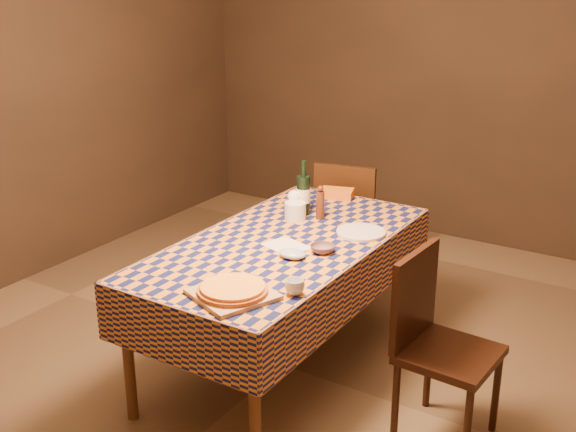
# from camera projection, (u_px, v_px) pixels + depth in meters

# --- Properties ---
(room) EXTENTS (5.00, 5.10, 2.70)m
(room) POSITION_uv_depth(u_px,v_px,m) (283.00, 136.00, 3.70)
(room) COLOR brown
(room) RESTS_ON ground
(dining_table) EXTENTS (0.94, 1.84, 0.77)m
(dining_table) POSITION_uv_depth(u_px,v_px,m) (283.00, 254.00, 3.92)
(dining_table) COLOR brown
(dining_table) RESTS_ON ground
(cutting_board) EXTENTS (0.43, 0.43, 0.02)m
(cutting_board) POSITION_uv_depth(u_px,v_px,m) (233.00, 294.00, 3.25)
(cutting_board) COLOR tan
(cutting_board) RESTS_ON dining_table
(pizza) EXTENTS (0.38, 0.38, 0.03)m
(pizza) POSITION_uv_depth(u_px,v_px,m) (233.00, 289.00, 3.24)
(pizza) COLOR #A14D1A
(pizza) RESTS_ON cutting_board
(pepper_mill) EXTENTS (0.06, 0.06, 0.20)m
(pepper_mill) POSITION_uv_depth(u_px,v_px,m) (320.00, 203.00, 4.20)
(pepper_mill) COLOR #471F10
(pepper_mill) RESTS_ON dining_table
(bowl) EXTENTS (0.15, 0.15, 0.04)m
(bowl) POSITION_uv_depth(u_px,v_px,m) (322.00, 249.00, 3.74)
(bowl) COLOR #654A55
(bowl) RESTS_ON dining_table
(wine_glass) EXTENTS (0.08, 0.08, 0.15)m
(wine_glass) POSITION_uv_depth(u_px,v_px,m) (294.00, 198.00, 4.26)
(wine_glass) COLOR white
(wine_glass) RESTS_ON dining_table
(wine_bottle) EXTENTS (0.10, 0.10, 0.33)m
(wine_bottle) POSITION_uv_depth(u_px,v_px,m) (303.00, 194.00, 4.27)
(wine_bottle) COLOR black
(wine_bottle) RESTS_ON dining_table
(deli_tub) EXTENTS (0.13, 0.13, 0.10)m
(deli_tub) POSITION_uv_depth(u_px,v_px,m) (295.00, 211.00, 4.20)
(deli_tub) COLOR silver
(deli_tub) RESTS_ON dining_table
(takeout_container) EXTENTS (0.24, 0.20, 0.05)m
(takeout_container) POSITION_uv_depth(u_px,v_px,m) (337.00, 193.00, 4.61)
(takeout_container) COLOR #CB6B1A
(takeout_container) RESTS_ON dining_table
(white_plate) EXTENTS (0.35, 0.35, 0.02)m
(white_plate) POSITION_uv_depth(u_px,v_px,m) (361.00, 232.00, 4.00)
(white_plate) COLOR silver
(white_plate) RESTS_ON dining_table
(tumbler) EXTENTS (0.12, 0.12, 0.07)m
(tumbler) POSITION_uv_depth(u_px,v_px,m) (295.00, 287.00, 3.27)
(tumbler) COLOR white
(tumbler) RESTS_ON dining_table
(flour_patch) EXTENTS (0.27, 0.24, 0.00)m
(flour_patch) POSITION_uv_depth(u_px,v_px,m) (287.00, 246.00, 3.82)
(flour_patch) COLOR silver
(flour_patch) RESTS_ON dining_table
(flour_bag) EXTENTS (0.15, 0.12, 0.04)m
(flour_bag) POSITION_uv_depth(u_px,v_px,m) (292.00, 254.00, 3.67)
(flour_bag) COLOR #9FB2CB
(flour_bag) RESTS_ON dining_table
(chair_far) EXTENTS (0.49, 0.50, 0.93)m
(chair_far) POSITION_uv_depth(u_px,v_px,m) (348.00, 218.00, 4.97)
(chair_far) COLOR black
(chair_far) RESTS_ON ground
(chair_right) EXTENTS (0.45, 0.44, 0.93)m
(chair_right) POSITION_uv_depth(u_px,v_px,m) (434.00, 336.00, 3.42)
(chair_right) COLOR black
(chair_right) RESTS_ON ground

